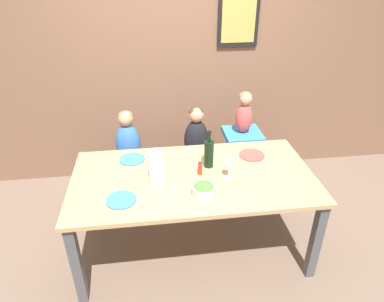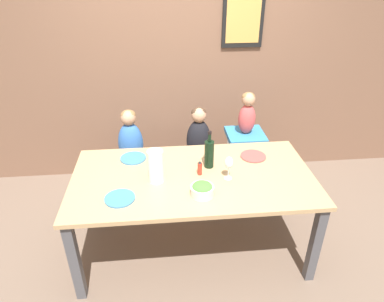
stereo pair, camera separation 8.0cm
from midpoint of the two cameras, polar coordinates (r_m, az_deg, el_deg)
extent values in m
plane|color=#705B4C|center=(3.17, 0.88, -15.48)|extent=(14.00, 14.00, 0.00)
cube|color=brown|center=(3.67, -1.30, 15.48)|extent=(10.00, 0.06, 2.70)
cube|color=black|center=(3.66, 9.17, 20.68)|extent=(0.41, 0.02, 0.52)
cube|color=gold|center=(3.64, 9.22, 20.64)|extent=(0.34, 0.00, 0.43)
cube|color=tan|center=(2.70, 1.00, -4.42)|extent=(1.89, 0.98, 0.03)
cube|color=#4C4C51|center=(2.68, -18.09, -17.15)|extent=(0.07, 0.07, 0.72)
cube|color=#4C4C51|center=(2.84, 20.64, -14.35)|extent=(0.07, 0.07, 0.72)
cube|color=#4C4C51|center=(3.32, -15.43, -6.32)|extent=(0.07, 0.07, 0.72)
cube|color=#4C4C51|center=(3.45, 14.96, -4.66)|extent=(0.07, 0.07, 0.72)
cylinder|color=silver|center=(3.50, -11.59, -6.85)|extent=(0.04, 0.04, 0.40)
cylinder|color=silver|center=(3.48, -6.37, -6.65)|extent=(0.04, 0.04, 0.40)
cylinder|color=silver|center=(3.76, -11.20, -4.00)|extent=(0.04, 0.04, 0.40)
cylinder|color=silver|center=(3.74, -6.37, -3.79)|extent=(0.04, 0.04, 0.40)
cube|color=white|center=(3.49, -9.17, -2.25)|extent=(0.43, 0.42, 0.05)
cylinder|color=silver|center=(3.48, -0.62, -6.37)|extent=(0.04, 0.04, 0.40)
cylinder|color=silver|center=(3.52, 4.56, -6.06)|extent=(0.04, 0.04, 0.40)
cylinder|color=silver|center=(3.74, -1.04, -3.53)|extent=(0.04, 0.04, 0.40)
cylinder|color=silver|center=(3.77, 3.76, -3.27)|extent=(0.04, 0.04, 0.40)
cube|color=white|center=(3.50, 1.72, -1.72)|extent=(0.43, 0.42, 0.05)
cylinder|color=silver|center=(3.49, 7.45, -3.79)|extent=(0.04, 0.04, 0.68)
cylinder|color=silver|center=(3.56, 11.69, -3.52)|extent=(0.04, 0.04, 0.68)
cylinder|color=silver|center=(3.71, 6.58, -1.52)|extent=(0.04, 0.04, 0.68)
cylinder|color=silver|center=(3.77, 10.59, -1.30)|extent=(0.04, 0.04, 0.68)
cube|color=teal|center=(3.45, 9.55, 2.61)|extent=(0.37, 0.36, 0.05)
ellipsoid|color=#3366B2|center=(3.37, -9.49, 1.25)|extent=(0.24, 0.20, 0.43)
sphere|color=tan|center=(3.25, -9.88, 5.47)|extent=(0.15, 0.15, 0.15)
ellipsoid|color=olive|center=(3.25, -9.91, 5.88)|extent=(0.14, 0.14, 0.10)
ellipsoid|color=black|center=(3.38, 1.78, 1.78)|extent=(0.24, 0.20, 0.43)
sphere|color=tan|center=(3.26, 1.85, 6.00)|extent=(0.15, 0.15, 0.15)
ellipsoid|color=#473323|center=(3.26, 1.84, 6.41)|extent=(0.14, 0.14, 0.10)
ellipsoid|color=#C64C4C|center=(3.38, 9.80, 5.28)|extent=(0.17, 0.14, 0.30)
sphere|color=tan|center=(3.30, 10.09, 8.46)|extent=(0.13, 0.13, 0.13)
ellipsoid|color=olive|center=(3.30, 10.09, 8.83)|extent=(0.13, 0.12, 0.09)
cylinder|color=black|center=(2.75, 3.71, -0.56)|extent=(0.08, 0.08, 0.23)
cylinder|color=black|center=(2.67, 3.82, 2.39)|extent=(0.03, 0.03, 0.09)
cylinder|color=black|center=(2.66, 3.84, 3.06)|extent=(0.03, 0.03, 0.02)
cylinder|color=white|center=(2.57, -5.17, -2.55)|extent=(0.12, 0.12, 0.26)
cylinder|color=white|center=(2.68, 6.86, -4.49)|extent=(0.06, 0.06, 0.00)
cylinder|color=white|center=(2.65, 6.92, -3.65)|extent=(0.01, 0.01, 0.09)
ellipsoid|color=white|center=(2.60, 7.04, -1.94)|extent=(0.06, 0.06, 0.10)
cylinder|color=silver|center=(2.47, 2.65, -6.63)|extent=(0.17, 0.17, 0.07)
ellipsoid|color=#4C8438|center=(2.45, 2.67, -5.95)|extent=(0.14, 0.14, 0.05)
cylinder|color=teal|center=(2.49, -11.03, -7.75)|extent=(0.22, 0.22, 0.01)
cylinder|color=teal|center=(2.94, -9.01, -1.20)|extent=(0.22, 0.22, 0.01)
cylinder|color=#D14C47|center=(2.99, 10.92, -0.86)|extent=(0.22, 0.22, 0.01)
cylinder|color=red|center=(2.68, 2.17, -2.97)|extent=(0.04, 0.04, 0.10)
cone|color=black|center=(2.65, 2.20, -1.87)|extent=(0.03, 0.03, 0.02)
camera|label=1|loc=(0.04, -89.14, 0.49)|focal=32.00mm
camera|label=2|loc=(0.04, 90.86, -0.49)|focal=32.00mm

